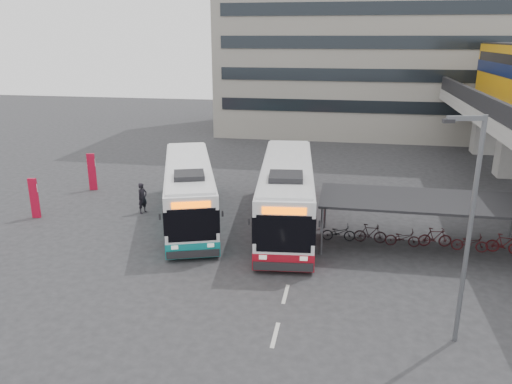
% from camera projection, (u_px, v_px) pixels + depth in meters
% --- Properties ---
extents(ground, '(120.00, 120.00, 0.00)m').
position_uv_depth(ground, '(241.00, 259.00, 23.83)').
color(ground, '#28282B').
rests_on(ground, ground).
extents(bike_shelter, '(10.00, 4.00, 2.54)m').
position_uv_depth(bike_shelter, '(420.00, 220.00, 24.77)').
color(bike_shelter, '#595B60').
rests_on(bike_shelter, ground).
extents(office_block, '(30.00, 15.00, 25.00)m').
position_uv_depth(office_block, '(366.00, 13.00, 52.84)').
color(office_block, gray).
rests_on(office_block, ground).
extents(road_markings, '(0.15, 7.60, 0.01)m').
position_uv_depth(road_markings, '(286.00, 294.00, 20.59)').
color(road_markings, beige).
rests_on(road_markings, ground).
extents(bus_main, '(4.07, 13.07, 3.80)m').
position_uv_depth(bus_main, '(287.00, 194.00, 27.78)').
color(bus_main, white).
rests_on(bus_main, ground).
extents(bus_teal, '(6.33, 12.17, 3.54)m').
position_uv_depth(bus_teal, '(189.00, 191.00, 28.68)').
color(bus_teal, white).
rests_on(bus_teal, ground).
extents(pedestrian, '(0.68, 0.80, 1.85)m').
position_uv_depth(pedestrian, '(143.00, 198.00, 29.79)').
color(pedestrian, black).
rests_on(pedestrian, ground).
extents(lamp_post, '(1.37, 0.50, 7.92)m').
position_uv_depth(lamp_post, '(468.00, 220.00, 16.09)').
color(lamp_post, '#595B60').
rests_on(lamp_post, ground).
extents(sign_totem_mid, '(0.52, 0.22, 2.39)m').
position_uv_depth(sign_totem_mid, '(34.00, 198.00, 28.90)').
color(sign_totem_mid, '#B10A27').
rests_on(sign_totem_mid, ground).
extents(sign_totem_north, '(0.55, 0.28, 2.56)m').
position_uv_depth(sign_totem_north, '(92.00, 171.00, 34.14)').
color(sign_totem_north, '#B10A27').
rests_on(sign_totem_north, ground).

